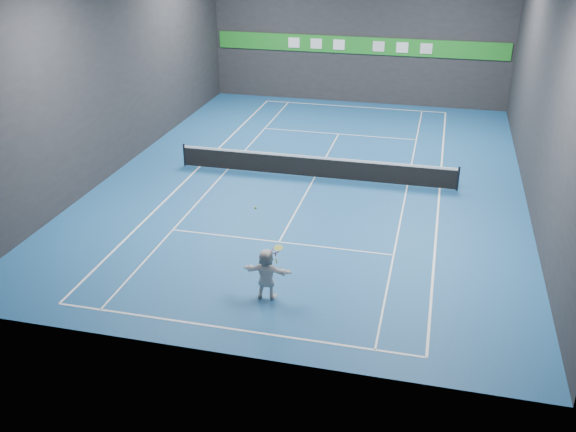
% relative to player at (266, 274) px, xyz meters
% --- Properties ---
extents(ground, '(26.00, 26.00, 0.00)m').
position_rel_player_xyz_m(ground, '(-0.54, 10.03, -0.83)').
color(ground, '#184D86').
rests_on(ground, ground).
extents(wall_back, '(18.00, 0.10, 9.00)m').
position_rel_player_xyz_m(wall_back, '(-0.54, 23.03, 3.67)').
color(wall_back, '#232325').
rests_on(wall_back, ground).
extents(wall_front, '(18.00, 0.10, 9.00)m').
position_rel_player_xyz_m(wall_front, '(-0.54, -2.97, 3.67)').
color(wall_front, '#232325').
rests_on(wall_front, ground).
extents(wall_left, '(0.10, 26.00, 9.00)m').
position_rel_player_xyz_m(wall_left, '(-9.54, 10.03, 3.67)').
color(wall_left, '#232325').
rests_on(wall_left, ground).
extents(wall_right, '(0.10, 26.00, 9.00)m').
position_rel_player_xyz_m(wall_right, '(8.46, 10.03, 3.67)').
color(wall_right, '#232325').
rests_on(wall_right, ground).
extents(baseline_near, '(10.98, 0.08, 0.01)m').
position_rel_player_xyz_m(baseline_near, '(-0.54, -1.86, -0.82)').
color(baseline_near, white).
rests_on(baseline_near, ground).
extents(baseline_far, '(10.98, 0.08, 0.01)m').
position_rel_player_xyz_m(baseline_far, '(-0.54, 21.92, -0.82)').
color(baseline_far, white).
rests_on(baseline_far, ground).
extents(sideline_doubles_left, '(0.08, 23.78, 0.01)m').
position_rel_player_xyz_m(sideline_doubles_left, '(-6.03, 10.03, -0.82)').
color(sideline_doubles_left, white).
rests_on(sideline_doubles_left, ground).
extents(sideline_doubles_right, '(0.08, 23.78, 0.01)m').
position_rel_player_xyz_m(sideline_doubles_right, '(4.95, 10.03, -0.82)').
color(sideline_doubles_right, white).
rests_on(sideline_doubles_right, ground).
extents(sideline_singles_left, '(0.06, 23.78, 0.01)m').
position_rel_player_xyz_m(sideline_singles_left, '(-4.65, 10.03, -0.82)').
color(sideline_singles_left, white).
rests_on(sideline_singles_left, ground).
extents(sideline_singles_right, '(0.06, 23.78, 0.01)m').
position_rel_player_xyz_m(sideline_singles_right, '(3.57, 10.03, -0.82)').
color(sideline_singles_right, white).
rests_on(sideline_singles_right, ground).
extents(service_line_near, '(8.23, 0.06, 0.01)m').
position_rel_player_xyz_m(service_line_near, '(-0.54, 3.63, -0.82)').
color(service_line_near, white).
rests_on(service_line_near, ground).
extents(service_line_far, '(8.23, 0.06, 0.01)m').
position_rel_player_xyz_m(service_line_far, '(-0.54, 16.43, -0.82)').
color(service_line_far, white).
rests_on(service_line_far, ground).
extents(center_service_line, '(0.06, 12.80, 0.01)m').
position_rel_player_xyz_m(center_service_line, '(-0.54, 10.03, -0.82)').
color(center_service_line, white).
rests_on(center_service_line, ground).
extents(player, '(1.54, 0.51, 1.65)m').
position_rel_player_xyz_m(player, '(0.00, 0.00, 0.00)').
color(player, silver).
rests_on(player, ground).
extents(tennis_ball, '(0.07, 0.07, 0.07)m').
position_rel_player_xyz_m(tennis_ball, '(-0.33, 0.10, 2.13)').
color(tennis_ball, '#ABCF22').
rests_on(tennis_ball, player).
extents(tennis_net, '(12.50, 0.10, 1.07)m').
position_rel_player_xyz_m(tennis_net, '(-0.54, 10.03, -0.29)').
color(tennis_net, black).
rests_on(tennis_net, ground).
extents(sponsor_banner, '(17.64, 0.11, 1.00)m').
position_rel_player_xyz_m(sponsor_banner, '(-0.54, 22.97, 2.67)').
color(sponsor_banner, '#1D8522').
rests_on(sponsor_banner, wall_back).
extents(tennis_racket, '(0.44, 0.35, 0.63)m').
position_rel_player_xyz_m(tennis_racket, '(0.30, 0.05, 0.80)').
color(tennis_racket, '#B0121A').
rests_on(tennis_racket, player).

